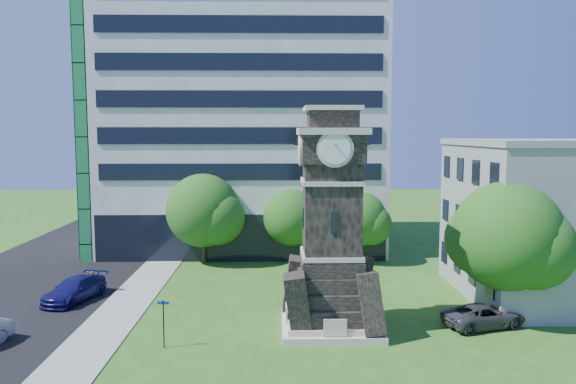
{
  "coord_description": "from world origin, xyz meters",
  "views": [
    {
      "loc": [
        0.06,
        -28.17,
        10.79
      ],
      "look_at": [
        0.71,
        5.88,
        7.22
      ],
      "focal_mm": 35.0,
      "sensor_mm": 36.0,
      "label": 1
    }
  ],
  "objects_px": {
    "car_street_north": "(74,290)",
    "park_bench": "(359,330)",
    "street_sign": "(163,318)",
    "clock_tower": "(331,235)",
    "car_east_lot": "(484,316)"
  },
  "relations": [
    {
      "from": "car_street_north",
      "to": "park_bench",
      "type": "height_order",
      "value": "car_street_north"
    },
    {
      "from": "street_sign",
      "to": "car_street_north",
      "type": "bearing_deg",
      "value": 137.11
    },
    {
      "from": "clock_tower",
      "to": "car_street_north",
      "type": "distance_m",
      "value": 17.58
    },
    {
      "from": "car_street_north",
      "to": "street_sign",
      "type": "relative_size",
      "value": 2.05
    },
    {
      "from": "park_bench",
      "to": "street_sign",
      "type": "distance_m",
      "value": 10.16
    },
    {
      "from": "park_bench",
      "to": "street_sign",
      "type": "relative_size",
      "value": 0.71
    },
    {
      "from": "street_sign",
      "to": "clock_tower",
      "type": "bearing_deg",
      "value": 22.07
    },
    {
      "from": "clock_tower",
      "to": "car_street_north",
      "type": "height_order",
      "value": "clock_tower"
    },
    {
      "from": "clock_tower",
      "to": "car_street_north",
      "type": "bearing_deg",
      "value": 161.21
    },
    {
      "from": "clock_tower",
      "to": "park_bench",
      "type": "xyz_separation_m",
      "value": [
        1.37,
        -1.65,
        -4.8
      ]
    },
    {
      "from": "car_street_north",
      "to": "park_bench",
      "type": "bearing_deg",
      "value": -5.44
    },
    {
      "from": "clock_tower",
      "to": "car_east_lot",
      "type": "distance_m",
      "value": 9.77
    },
    {
      "from": "car_street_north",
      "to": "street_sign",
      "type": "distance_m",
      "value": 11.04
    },
    {
      "from": "car_street_north",
      "to": "car_east_lot",
      "type": "relative_size",
      "value": 1.09
    },
    {
      "from": "car_east_lot",
      "to": "street_sign",
      "type": "relative_size",
      "value": 1.88
    }
  ]
}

